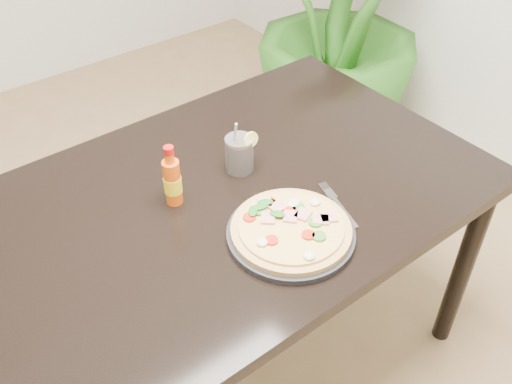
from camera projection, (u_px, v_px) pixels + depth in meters
dining_table at (229, 215)px, 1.58m from camera, size 1.40×0.90×0.75m
plate at (291, 234)px, 1.39m from camera, size 0.32×0.32×0.02m
pizza at (291, 227)px, 1.38m from camera, size 0.29×0.29×0.03m
hot_sauce_bottle at (172, 181)px, 1.45m from camera, size 0.06×0.06×0.18m
cola_cup at (239, 155)px, 1.57m from camera, size 0.09×0.08×0.17m
fork at (337, 203)px, 1.48m from camera, size 0.07×0.19×0.00m
houseplant at (341, 12)px, 2.58m from camera, size 1.02×1.02×1.37m
plant_pot at (330, 119)px, 2.95m from camera, size 0.28×0.28×0.22m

